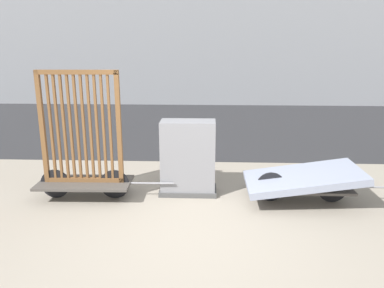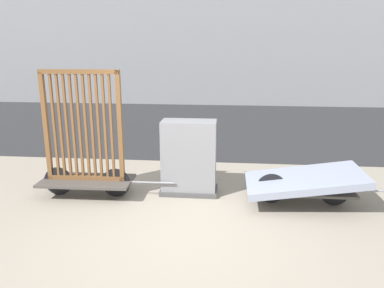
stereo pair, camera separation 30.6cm
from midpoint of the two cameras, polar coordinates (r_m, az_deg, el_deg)
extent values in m
plane|color=gray|center=(5.04, 0.42, -13.85)|extent=(60.00, 60.00, 0.00)
cube|color=#2D2D30|center=(11.85, 3.54, 3.02)|extent=(56.00, 7.92, 0.01)
cube|color=#4C4742|center=(6.38, -14.41, -5.46)|extent=(1.51, 0.72, 0.04)
cylinder|color=black|center=(6.25, -10.16, -5.83)|extent=(0.47, 0.05, 0.47)
cylinder|color=black|center=(6.56, -18.43, -5.40)|extent=(0.47, 0.05, 0.47)
cylinder|color=gray|center=(6.13, -4.60, -5.88)|extent=(0.70, 0.04, 0.03)
cube|color=brown|center=(6.37, -14.44, -4.99)|extent=(1.28, 0.10, 0.07)
cube|color=brown|center=(6.02, -15.50, 10.57)|extent=(1.28, 0.10, 0.07)
cube|color=brown|center=(6.36, -20.09, 2.59)|extent=(0.07, 0.07, 1.79)
cube|color=brown|center=(5.97, -9.46, 2.54)|extent=(0.07, 0.07, 1.79)
cube|color=brown|center=(6.30, -18.95, 2.59)|extent=(0.04, 0.05, 1.72)
cube|color=brown|center=(6.26, -18.08, 2.58)|extent=(0.04, 0.05, 1.72)
cube|color=brown|center=(6.23, -17.20, 2.58)|extent=(0.04, 0.05, 1.72)
cube|color=brown|center=(6.19, -16.31, 2.58)|extent=(0.04, 0.05, 1.72)
cube|color=brown|center=(6.15, -15.40, 2.58)|extent=(0.04, 0.05, 1.72)
cube|color=brown|center=(6.12, -14.49, 2.57)|extent=(0.04, 0.05, 1.72)
cube|color=brown|center=(6.09, -13.57, 2.57)|extent=(0.04, 0.05, 1.72)
cube|color=brown|center=(6.06, -12.64, 2.56)|extent=(0.04, 0.05, 1.72)
cube|color=brown|center=(6.03, -11.70, 2.55)|extent=(0.04, 0.05, 1.72)
cube|color=brown|center=(6.00, -10.75, 2.55)|extent=(0.04, 0.05, 1.72)
cube|color=#4C4742|center=(6.17, 17.94, -6.45)|extent=(1.49, 0.69, 0.04)
cylinder|color=black|center=(6.30, 22.27, -6.60)|extent=(0.47, 0.04, 0.47)
cylinder|color=black|center=(6.09, 13.44, -6.61)|extent=(0.47, 0.04, 0.47)
cylinder|color=gray|center=(6.49, 27.48, -6.37)|extent=(0.70, 0.03, 0.03)
cube|color=#8C93A8|center=(6.12, 18.04, -5.23)|extent=(1.77, 1.06, 0.37)
cube|color=#4C4C4C|center=(6.38, 0.94, -7.06)|extent=(0.95, 0.50, 0.08)
cube|color=gray|center=(6.19, 0.96, -2.08)|extent=(0.89, 0.44, 1.24)
camera|label=1|loc=(0.15, -88.49, 0.40)|focal=35.00mm
camera|label=2|loc=(0.15, 91.51, -0.40)|focal=35.00mm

